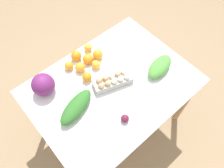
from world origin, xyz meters
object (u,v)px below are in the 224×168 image
object	(u,v)px
orange_0	(76,56)
orange_6	(87,77)
cabbage_purple	(43,85)
orange_2	(80,67)
egg_carton	(113,81)
orange_4	(96,65)
orange_3	(98,55)
orange_1	(88,48)
orange_7	(69,66)
greens_bunch_beet_tops	(160,67)
greens_bunch_dandelion	(76,107)
beet_root	(125,119)
orange_5	(87,59)

from	to	relation	value
orange_0	orange_6	bearing A→B (deg)	75.17
cabbage_purple	orange_2	bearing A→B (deg)	175.86
egg_carton	orange_4	distance (m)	0.20
orange_3	orange_1	bearing A→B (deg)	-84.92
orange_1	orange_3	size ratio (longest dim) A/B	0.80
egg_carton	orange_0	size ratio (longest dim) A/B	3.74
orange_1	orange_2	xyz separation A→B (m)	(0.17, 0.12, 0.01)
orange_1	orange_7	xyz separation A→B (m)	(0.22, 0.05, 0.00)
greens_bunch_beet_tops	orange_4	world-z (taller)	greens_bunch_beet_tops
orange_1	orange_2	bearing A→B (deg)	35.53
orange_4	orange_6	distance (m)	0.13
greens_bunch_beet_tops	greens_bunch_dandelion	bearing A→B (deg)	-11.72
orange_1	orange_6	size ratio (longest dim) A/B	0.89
cabbage_purple	egg_carton	size ratio (longest dim) A/B	0.53
egg_carton	orange_1	xyz separation A→B (m)	(-0.06, -0.38, -0.01)
orange_4	beet_root	bearing A→B (deg)	74.41
egg_carton	orange_2	xyz separation A→B (m)	(0.11, -0.26, -0.00)
orange_2	orange_6	bearing A→B (deg)	82.15
orange_2	greens_bunch_beet_tops	bearing A→B (deg)	139.47
beet_root	orange_4	bearing A→B (deg)	-105.59
orange_0	cabbage_purple	bearing A→B (deg)	14.21
orange_4	greens_bunch_dandelion	bearing A→B (deg)	30.58
beet_root	orange_5	xyz separation A→B (m)	(-0.11, -0.55, 0.01)
orange_5	beet_root	bearing A→B (deg)	78.66
orange_0	orange_3	xyz separation A→B (m)	(-0.14, 0.10, -0.00)
egg_carton	greens_bunch_beet_tops	bearing A→B (deg)	-2.49
orange_5	cabbage_purple	bearing A→B (deg)	0.35
cabbage_purple	greens_bunch_beet_tops	size ratio (longest dim) A/B	0.64
greens_bunch_dandelion	beet_root	xyz separation A→B (m)	(-0.20, 0.28, -0.02)
orange_0	orange_5	size ratio (longest dim) A/B	1.02
orange_4	orange_6	bearing A→B (deg)	20.23
cabbage_purple	orange_5	size ratio (longest dim) A/B	2.05
cabbage_purple	orange_4	distance (m)	0.42
orange_5	greens_bunch_dandelion	bearing A→B (deg)	41.73
egg_carton	cabbage_purple	bearing A→B (deg)	164.44
orange_3	orange_4	distance (m)	0.10
orange_0	orange_7	distance (m)	0.11
greens_bunch_dandelion	egg_carton	bearing A→B (deg)	179.32
greens_bunch_beet_tops	orange_5	xyz separation A→B (m)	(0.37, -0.42, -0.00)
greens_bunch_beet_tops	orange_6	bearing A→B (deg)	-31.52
greens_bunch_dandelion	orange_3	xyz separation A→B (m)	(-0.40, -0.26, -0.01)
greens_bunch_dandelion	orange_7	world-z (taller)	greens_bunch_dandelion
egg_carton	orange_7	world-z (taller)	egg_carton
orange_5	orange_7	world-z (taller)	orange_5
orange_2	orange_3	distance (m)	0.18
orange_3	orange_6	xyz separation A→B (m)	(0.19, 0.11, -0.00)
orange_0	orange_5	distance (m)	0.10
egg_carton	orange_0	bearing A→B (deg)	118.98
orange_0	orange_7	bearing A→B (deg)	21.22
orange_2	orange_1	bearing A→B (deg)	-144.47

